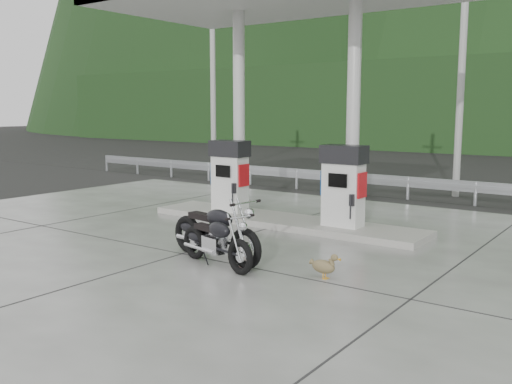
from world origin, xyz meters
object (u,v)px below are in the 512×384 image
Objects in this scene: gas_pump_right at (343,186)px; duck at (323,267)px; motorcycle_right at (216,242)px; motorcycle_left at (215,232)px; gas_pump_left at (230,176)px.

gas_pump_right is 3.67m from duck.
gas_pump_right is at bearing 95.82° from motorcycle_right.
motorcycle_left is 2.19m from duck.
gas_pump_left and gas_pump_right have the same top height.
motorcycle_left is at bearing 145.48° from motorcycle_right.
gas_pump_left is 0.83× the size of motorcycle_left.
gas_pump_left is at bearing 147.57° from duck.
motorcycle_right is 1.95m from duck.
gas_pump_right is at bearing 0.00° from gas_pump_left.
motorcycle_left is at bearing -55.28° from gas_pump_left.
motorcycle_left is (-0.80, -3.46, -0.54)m from gas_pump_right.
gas_pump_left is 3.50× the size of duck.
gas_pump_left is at bearing 139.12° from motorcycle_right.
motorcycle_right is (0.28, -0.31, -0.08)m from motorcycle_left.
motorcycle_left is 4.19× the size of duck.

